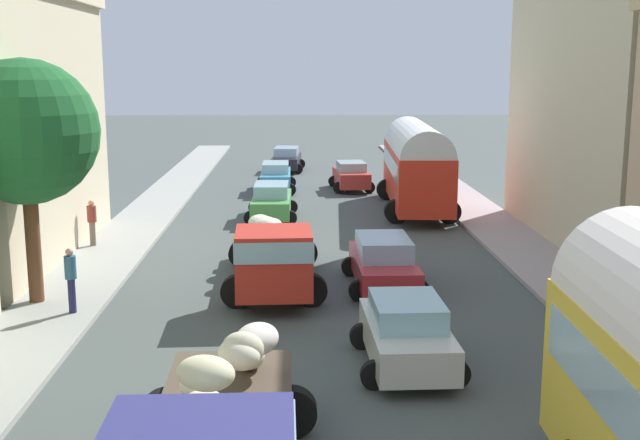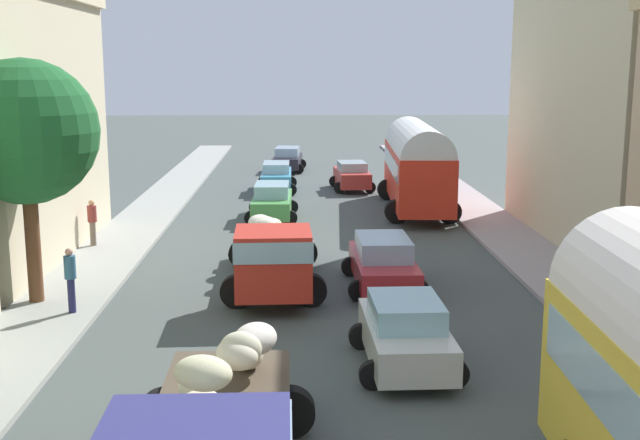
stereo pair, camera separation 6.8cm
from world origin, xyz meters
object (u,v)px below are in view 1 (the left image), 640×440
Objects in this scene: car_4 at (383,262)px; car_3 at (407,333)px; pedestrian_1 at (71,278)px; car_1 at (276,177)px; pedestrian_3 at (92,221)px; parked_bus_1 at (416,162)px; cargo_truck_1 at (273,253)px; car_5 at (351,176)px; car_0 at (272,201)px; car_2 at (286,159)px.

car_3 is at bearing -91.78° from car_4.
car_4 is 2.38× the size of pedestrian_1.
car_1 is 14.56m from pedestrian_3.
parked_bus_1 is 5.24× the size of pedestrian_1.
pedestrian_3 is (-6.59, 5.72, -0.12)m from cargo_truck_1.
pedestrian_3 reaches higher than car_3.
pedestrian_1 reaches higher than pedestrian_3.
car_5 is 2.05× the size of pedestrian_1.
pedestrian_3 is (-12.68, -7.35, -1.17)m from parked_bus_1.
car_5 is at bearing 63.73° from car_0.
cargo_truck_1 reaches higher than car_1.
cargo_truck_1 is 1.78× the size of car_0.
car_1 reaches higher than car_2.
pedestrian_1 is at bearing -109.67° from car_0.
parked_bus_1 is 6.85m from car_5.
car_1 is at bearing -173.90° from car_5.
car_5 is at bearing 6.10° from car_1.
car_2 is at bearing 114.04° from car_5.
cargo_truck_1 is 27.10m from car_2.
pedestrian_3 is (-1.42, 7.95, -0.04)m from pedestrian_1.
car_2 is (0.13, 27.09, -0.40)m from cargo_truck_1.
pedestrian_1 is (-8.79, -21.52, 0.32)m from car_5.
cargo_truck_1 is at bearing -40.93° from pedestrian_3.
car_1 is 25.06m from car_3.
car_1 is 18.83m from car_4.
car_3 is at bearing -91.31° from car_5.
pedestrian_1 is at bearing -100.26° from car_2.
cargo_truck_1 is 5.64m from pedestrian_1.
cargo_truck_1 is 11.27m from car_0.
pedestrian_3 reaches higher than car_0.
car_4 is at bearing -79.03° from car_1.
pedestrian_3 reaches higher than car_2.
car_4 reaches higher than car_2.
pedestrian_3 is at bearing -115.38° from car_1.
car_3 reaches higher than car_2.
parked_bus_1 is at bearing 53.64° from pedestrian_1.
car_0 is at bearing 101.14° from car_3.
car_2 is 2.28× the size of pedestrian_1.
pedestrian_3 reaches higher than car_5.
cargo_truck_1 is 4.18× the size of pedestrian_3.
cargo_truck_1 is 19.63m from car_5.
car_1 reaches higher than car_5.
pedestrian_1 is (-4.82, -13.49, 0.30)m from car_0.
car_4 is 18.92m from car_5.
car_2 is at bearing 113.00° from parked_bus_1.
car_2 is at bearing 86.62° from car_1.
car_5 is (-2.47, 6.22, -1.44)m from parked_bus_1.
car_4 is 2.46× the size of pedestrian_3.
cargo_truck_1 is at bearing -88.92° from car_1.
car_5 is at bearing 88.69° from car_3.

